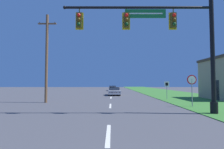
% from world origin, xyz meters
% --- Properties ---
extents(grass_verge_right, '(10.00, 110.00, 0.04)m').
position_xyz_m(grass_verge_right, '(10.50, 30.00, 0.02)').
color(grass_verge_right, '#38752D').
rests_on(grass_verge_right, ground).
extents(road_center_line, '(0.16, 34.80, 0.01)m').
position_xyz_m(road_center_line, '(0.00, 22.00, 0.01)').
color(road_center_line, silver).
rests_on(road_center_line, ground).
extents(signal_mast, '(9.57, 0.47, 7.49)m').
position_xyz_m(signal_mast, '(3.76, 10.21, 4.71)').
color(signal_mast, black).
rests_on(signal_mast, grass_verge_right).
extents(car_ahead, '(1.92, 4.30, 1.19)m').
position_xyz_m(car_ahead, '(0.46, 26.71, 0.60)').
color(car_ahead, black).
rests_on(car_ahead, ground).
extents(far_car, '(1.82, 4.68, 1.19)m').
position_xyz_m(far_car, '(0.28, 42.64, 0.61)').
color(far_car, black).
rests_on(far_car, ground).
extents(stop_sign, '(0.76, 0.07, 2.50)m').
position_xyz_m(stop_sign, '(6.54, 13.43, 1.86)').
color(stop_sign, gray).
rests_on(stop_sign, grass_verge_right).
extents(route_sign_post, '(0.55, 0.06, 2.03)m').
position_xyz_m(route_sign_post, '(6.34, 19.21, 1.53)').
color(route_sign_post, gray).
rests_on(route_sign_post, grass_verge_right).
extents(utility_pole_near, '(1.80, 0.26, 8.66)m').
position_xyz_m(utility_pole_near, '(-6.27, 16.42, 4.48)').
color(utility_pole_near, brown).
rests_on(utility_pole_near, ground).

